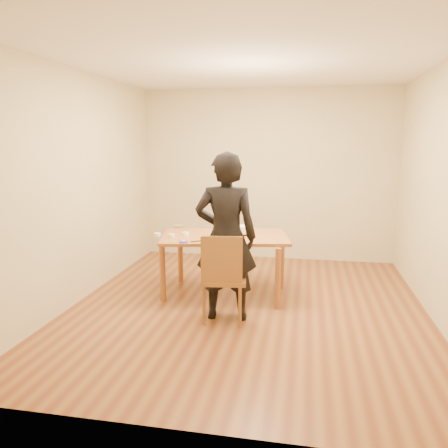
% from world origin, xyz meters
% --- Properties ---
extents(room_shell, '(4.00, 4.50, 2.70)m').
position_xyz_m(room_shell, '(0.00, 0.34, 1.35)').
color(room_shell, brown).
rests_on(room_shell, ground).
extents(dining_table, '(1.65, 1.16, 0.04)m').
position_xyz_m(dining_table, '(-0.34, 0.39, 0.73)').
color(dining_table, brown).
rests_on(dining_table, floor).
extents(dining_chair, '(0.50, 0.50, 0.04)m').
position_xyz_m(dining_chair, '(-0.19, -0.38, 0.45)').
color(dining_chair, brown).
rests_on(dining_chair, floor).
extents(cake_plate, '(0.27, 0.27, 0.02)m').
position_xyz_m(cake_plate, '(-0.19, 0.47, 0.76)').
color(cake_plate, red).
rests_on(cake_plate, dining_table).
extents(cake, '(0.24, 0.24, 0.08)m').
position_xyz_m(cake, '(-0.19, 0.47, 0.81)').
color(cake, white).
rests_on(cake, cake_plate).
extents(frosting_dome, '(0.24, 0.24, 0.03)m').
position_xyz_m(frosting_dome, '(-0.19, 0.47, 0.86)').
color(frosting_dome, white).
rests_on(frosting_dome, cake).
extents(frosting_tub, '(0.08, 0.08, 0.07)m').
position_xyz_m(frosting_tub, '(-0.43, -0.03, 0.79)').
color(frosting_tub, white).
rests_on(frosting_tub, dining_table).
extents(frosting_lid, '(0.10, 0.10, 0.01)m').
position_xyz_m(frosting_lid, '(-0.73, -0.06, 0.75)').
color(frosting_lid, '#1E19A8').
rests_on(frosting_lid, dining_table).
extents(frosting_dollop, '(0.04, 0.04, 0.02)m').
position_xyz_m(frosting_dollop, '(-0.73, -0.06, 0.77)').
color(frosting_dollop, white).
rests_on(frosting_dollop, frosting_lid).
extents(ramekin_green, '(0.08, 0.08, 0.04)m').
position_xyz_m(ramekin_green, '(-0.95, 0.20, 0.77)').
color(ramekin_green, white).
rests_on(ramekin_green, dining_table).
extents(ramekin_yellow, '(0.08, 0.08, 0.04)m').
position_xyz_m(ramekin_yellow, '(-0.81, 0.30, 0.77)').
color(ramekin_yellow, white).
rests_on(ramekin_yellow, dining_table).
extents(ramekin_multi, '(0.08, 0.08, 0.04)m').
position_xyz_m(ramekin_multi, '(-1.13, 0.20, 0.77)').
color(ramekin_multi, white).
rests_on(ramekin_multi, dining_table).
extents(candy_box_pink, '(0.12, 0.06, 0.02)m').
position_xyz_m(candy_box_pink, '(-1.03, 0.75, 0.76)').
color(candy_box_pink, '#D732A2').
rests_on(candy_box_pink, dining_table).
extents(candy_box_green, '(0.12, 0.08, 0.02)m').
position_xyz_m(candy_box_green, '(-1.03, 0.76, 0.78)').
color(candy_box_green, '#2B981C').
rests_on(candy_box_green, candy_box_pink).
extents(spatula, '(0.13, 0.11, 0.01)m').
position_xyz_m(spatula, '(-0.59, 0.01, 0.75)').
color(spatula, black).
rests_on(spatula, dining_table).
extents(person, '(0.69, 0.49, 1.78)m').
position_xyz_m(person, '(-0.19, -0.34, 0.89)').
color(person, black).
rests_on(person, floor).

